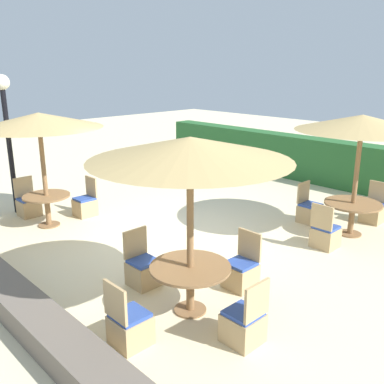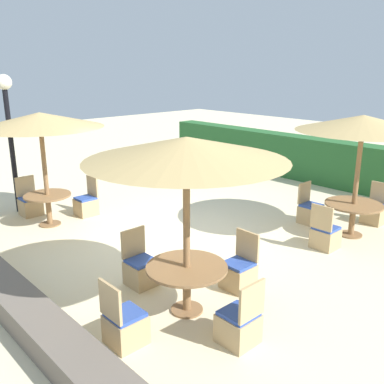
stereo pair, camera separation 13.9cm
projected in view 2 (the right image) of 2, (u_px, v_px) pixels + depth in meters
ground_plane at (171, 238)px, 9.03m from camera, size 40.00×40.00×0.00m
hedge_row at (329, 163)px, 12.94m from camera, size 13.00×0.70×1.36m
stone_border at (0, 286)px, 6.68m from camera, size 10.00×0.56×0.38m
lamp_post at (8, 117)px, 10.06m from camera, size 0.36×0.36×3.32m
parasol_front_right at (186, 149)px, 5.68m from camera, size 2.78×2.78×2.60m
round_table_front_right at (187, 275)px, 6.20m from camera, size 1.19×1.19×0.72m
patio_chair_front_right_west at (141, 270)px, 7.07m from camera, size 0.46×0.46×0.93m
patio_chair_front_right_east at (239, 325)px, 5.56m from camera, size 0.46×0.46×0.93m
patio_chair_front_right_north at (239, 272)px, 6.97m from camera, size 0.46×0.46×0.93m
patio_chair_front_right_south at (125, 326)px, 5.54m from camera, size 0.46×0.46×0.93m
parasol_front_left at (40, 120)px, 9.13m from camera, size 2.70×2.70×2.55m
round_table_front_left at (48, 201)px, 9.65m from camera, size 1.04×1.04×0.72m
patio_chair_front_left_west at (30, 204)px, 10.39m from camera, size 0.46×0.46×0.93m
patio_chair_front_left_north at (87, 204)px, 10.39m from camera, size 0.46×0.46×0.93m
parasol_back_right at (363, 124)px, 8.52m from camera, size 2.66×2.66×2.56m
round_table_back_right at (353, 209)px, 9.03m from camera, size 1.19×1.19×0.72m
patio_chair_back_right_west at (310, 212)px, 9.86m from camera, size 0.46×0.46×0.93m
patio_chair_back_right_north at (375, 212)px, 9.85m from camera, size 0.46×0.46×0.93m
patio_chair_back_right_south at (325, 236)px, 8.48m from camera, size 0.46×0.46×0.93m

